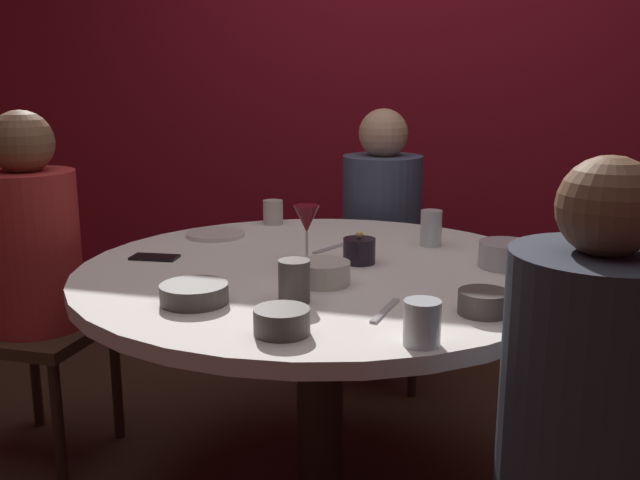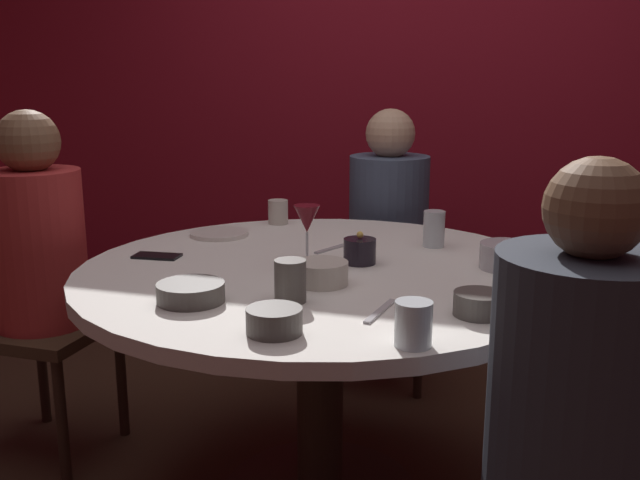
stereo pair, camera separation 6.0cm
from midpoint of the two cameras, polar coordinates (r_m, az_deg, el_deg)
back_wall at (r=3.68m, az=8.72°, el=13.17°), size 6.00×0.10×2.60m
dining_table at (r=2.11m, az=0.82°, el=-5.96°), size 1.40×1.40×0.75m
seated_diner_left at (r=2.51m, az=-20.98°, el=-0.64°), size 0.40×0.40×1.18m
seated_diner_back at (r=2.98m, az=6.08°, el=1.96°), size 0.40×0.40×1.15m
seated_diner_front_right at (r=1.36m, az=21.12°, el=-12.78°), size 0.57×0.57×1.16m
candle_holder at (r=2.10m, az=4.01°, el=-0.88°), size 0.10×0.10×0.10m
wine_glass at (r=2.06m, az=-0.21°, el=1.48°), size 0.08×0.08×0.18m
dinner_plate at (r=2.48m, az=-7.35°, el=0.51°), size 0.20×0.20×0.01m
cell_phone at (r=2.22m, az=-12.15°, el=-1.26°), size 0.15×0.08×0.01m
bowl_serving_large at (r=2.11m, az=15.57°, el=-1.24°), size 0.16×0.16×0.07m
bowl_salad_center at (r=1.77m, az=-9.32°, el=-4.15°), size 0.17×0.17×0.05m
bowl_small_white at (r=1.89m, az=1.01°, el=-2.64°), size 0.14×0.14×0.06m
bowl_sauce_side at (r=1.70m, az=13.60°, el=-4.99°), size 0.12×0.12×0.05m
bowl_rice_portion at (r=1.54m, az=-2.55°, el=-6.45°), size 0.12×0.12×0.06m
cup_near_candle at (r=2.33m, az=9.83°, el=0.88°), size 0.07×0.07×0.12m
cup_by_left_diner at (r=1.74m, az=-1.40°, el=-3.29°), size 0.08×0.08×0.11m
cup_by_right_diner at (r=1.48m, az=8.63°, el=-6.64°), size 0.08×0.08×0.09m
cup_center_front at (r=2.65m, az=-2.72°, el=2.25°), size 0.07×0.07×0.09m
fork_near_plate at (r=1.69m, az=5.86°, el=-5.66°), size 0.04×0.18×0.01m
knife_near_plate at (r=2.27m, az=1.89°, el=-0.63°), size 0.08×0.17×0.01m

